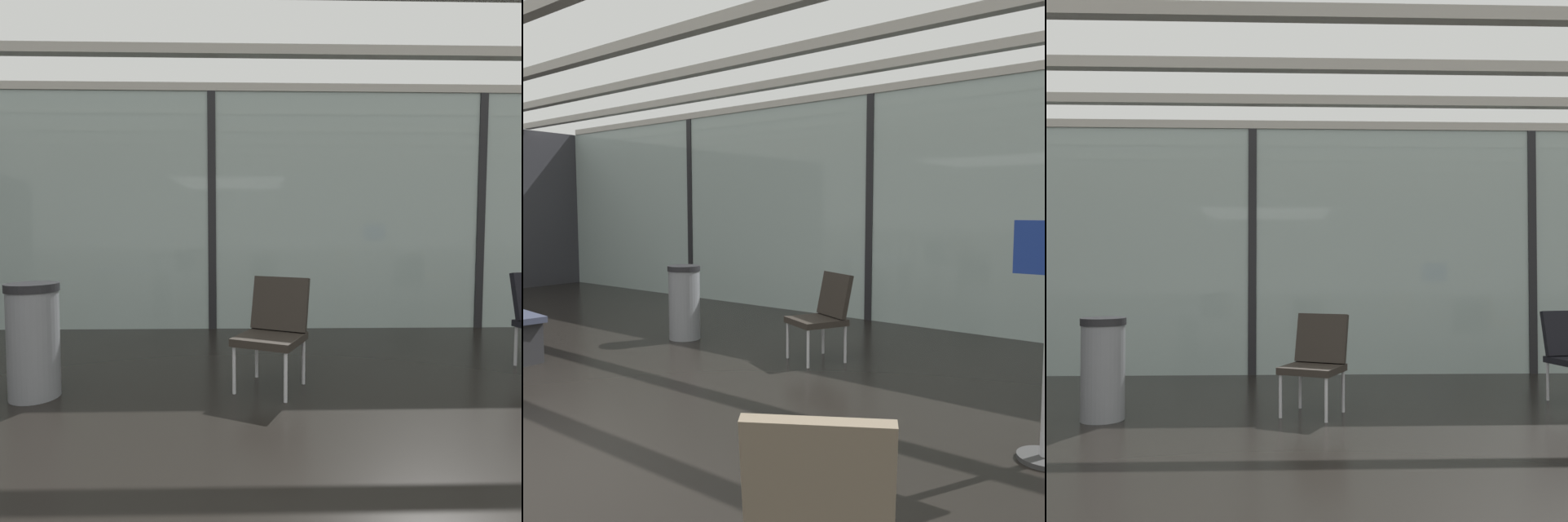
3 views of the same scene
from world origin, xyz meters
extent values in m
cube|color=#A3B7B2|center=(0.00, 5.20, 1.52)|extent=(14.00, 0.08, 3.04)
cube|color=black|center=(0.00, 5.20, 1.52)|extent=(0.10, 0.12, 3.04)
cube|color=black|center=(3.50, 5.20, 1.52)|extent=(0.10, 0.12, 3.04)
cube|color=#B7B2A8|center=(0.00, 4.10, 3.09)|extent=(13.72, 0.12, 0.10)
cube|color=#B7B2A8|center=(0.00, 5.20, 3.09)|extent=(13.72, 0.12, 0.10)
ellipsoid|color=silver|center=(-0.50, 10.59, 1.82)|extent=(12.81, 3.64, 3.64)
sphere|color=black|center=(-4.02, 8.92, 2.09)|extent=(0.28, 0.28, 0.28)
sphere|color=black|center=(-3.12, 8.92, 2.09)|extent=(0.28, 0.28, 0.28)
sphere|color=black|center=(-2.22, 8.92, 2.09)|extent=(0.28, 0.28, 0.28)
sphere|color=black|center=(-1.32, 8.92, 2.09)|extent=(0.28, 0.28, 0.28)
sphere|color=black|center=(-0.42, 8.92, 2.09)|extent=(0.28, 0.28, 0.28)
sphere|color=black|center=(0.48, 8.92, 2.09)|extent=(0.28, 0.28, 0.28)
cylinder|color=#BCBCC1|center=(2.97, 3.51, 0.18)|extent=(0.03, 0.03, 0.37)
cube|color=#28231E|center=(0.65, 2.96, 0.40)|extent=(0.64, 0.64, 0.06)
cube|color=#28231E|center=(0.74, 3.16, 0.65)|extent=(0.49, 0.33, 0.44)
cylinder|color=#BCBCC1|center=(0.37, 2.86, 0.18)|extent=(0.03, 0.03, 0.37)
cylinder|color=#BCBCC1|center=(0.75, 2.68, 0.18)|extent=(0.03, 0.03, 0.37)
cylinder|color=#BCBCC1|center=(0.55, 3.24, 0.18)|extent=(0.03, 0.03, 0.37)
cylinder|color=#BCBCC1|center=(0.93, 3.06, 0.18)|extent=(0.03, 0.03, 0.37)
cylinder|color=slate|center=(-1.13, 2.83, 0.40)|extent=(0.36, 0.36, 0.80)
cylinder|color=black|center=(-1.13, 2.83, 0.83)|extent=(0.38, 0.38, 0.06)
camera|label=1|loc=(0.50, -0.35, 1.21)|focal=29.35mm
camera|label=2|loc=(3.87, -1.72, 1.50)|focal=39.75mm
camera|label=3|loc=(0.42, -2.44, 1.21)|focal=42.43mm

